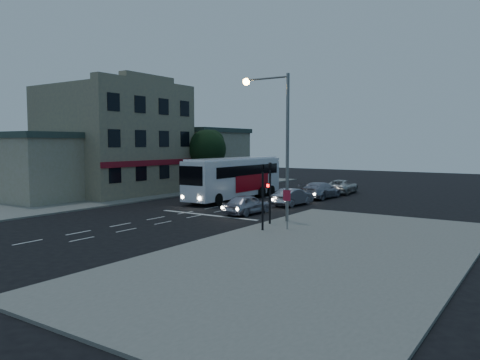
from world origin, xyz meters
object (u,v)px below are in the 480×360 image
Objects in this scene: street_tree at (207,147)px; traffic_signal_main at (270,185)px; car_suv at (247,204)px; car_sedan_b at (321,190)px; car_sedan_c at (341,187)px; regulatory_sign at (287,203)px; car_sedan_a at (293,197)px; traffic_signal_side at (263,189)px; streetlight at (278,130)px; tour_bus at (235,177)px.

traffic_signal_main is at bearing -42.03° from street_tree.
traffic_signal_main is 0.66× the size of street_tree.
car_sedan_b reaches higher than car_suv.
car_sedan_b is (0.40, 11.42, 0.05)m from car_suv.
car_suv is 0.82× the size of car_sedan_c.
regulatory_sign is (1.70, -1.01, -0.82)m from traffic_signal_main.
car_sedan_a is 1.01× the size of traffic_signal_side.
car_sedan_a is 0.84× the size of car_sedan_c.
car_sedan_a is 1.88× the size of regulatory_sign.
car_sedan_a is 9.41m from streetlight.
traffic_signal_main is at bearing 109.49° from traffic_signal_side.
car_suv is (5.52, -6.54, -1.28)m from tour_bus.
streetlight reaches higher than traffic_signal_main.
traffic_signal_main reaches higher than regulatory_sign.
tour_bus is 2.88× the size of car_sedan_a.
car_sedan_c is 19.70m from traffic_signal_main.
car_sedan_c is (0.01, 4.92, -0.05)m from car_sedan_b.
streetlight is (-0.96, 3.40, 3.31)m from traffic_signal_side.
car_sedan_c is at bearing 100.31° from traffic_signal_side.
traffic_signal_main is at bearing 94.87° from car_sedan_c.
street_tree is (-15.55, 12.82, -1.23)m from streetlight.
traffic_signal_side is at bearing -44.50° from street_tree.
street_tree is at bearing -39.80° from car_suv.
regulatory_sign reaches higher than car_sedan_c.
traffic_signal_main is (3.18, -19.36, 1.74)m from car_sedan_c.
tour_bus is 8.65m from car_suv.
regulatory_sign is at bearing 109.55° from car_sedan_b.
traffic_signal_side reaches higher than car_sedan_b.
car_suv is at bearing 139.93° from traffic_signal_main.
car_sedan_a is (0.53, 5.83, -0.01)m from car_suv.
car_sedan_c is (5.93, 9.80, -1.29)m from tour_bus.
car_sedan_c is 1.20× the size of traffic_signal_side.
regulatory_sign is at bearing -30.84° from traffic_signal_main.
car_sedan_b is at bearing 0.87° from street_tree.
street_tree reaches higher than traffic_signal_main.
regulatory_sign is at bearing -45.73° from tour_bus.
street_tree is (-12.62, -0.19, 3.76)m from car_sedan_b.
tour_bus is at bearing -34.99° from street_tree.
traffic_signal_side is at bearing -74.30° from streetlight.
tour_bus is 2.35× the size of car_sedan_b.
regulatory_sign is at bearing 99.01° from car_sedan_c.
car_sedan_c is at bearing 22.06° from street_tree.
tour_bus is 2.91× the size of traffic_signal_side.
regulatory_sign is 23.40m from street_tree.
traffic_signal_side reaches higher than regulatory_sign.
car_sedan_c is 2.23× the size of regulatory_sign.
car_sedan_a is 0.67× the size of street_tree.
tour_bus is 15.15m from traffic_signal_side.
regulatory_sign is 0.35× the size of street_tree.
regulatory_sign is at bearing 119.66° from car_sedan_a.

